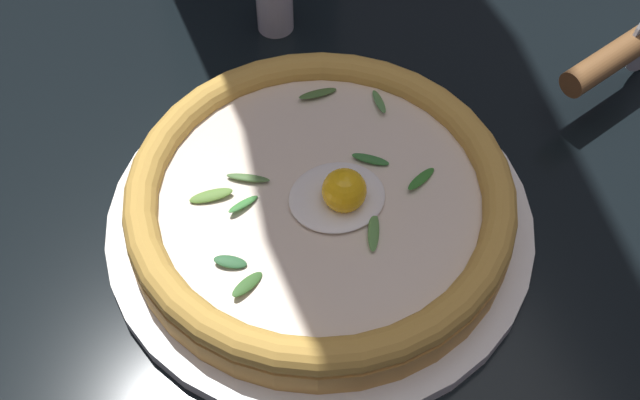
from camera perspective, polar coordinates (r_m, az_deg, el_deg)
ground_plane at (r=0.61m, az=5.00°, el=-3.53°), size 2.40×2.40×0.03m
pizza_plate at (r=0.60m, az=0.00°, el=-1.50°), size 0.31×0.31×0.01m
pizza at (r=0.57m, az=0.02°, el=-0.01°), size 0.27×0.27×0.06m
pizza_cutter at (r=0.71m, az=20.71°, el=9.94°), size 0.15×0.06×0.09m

